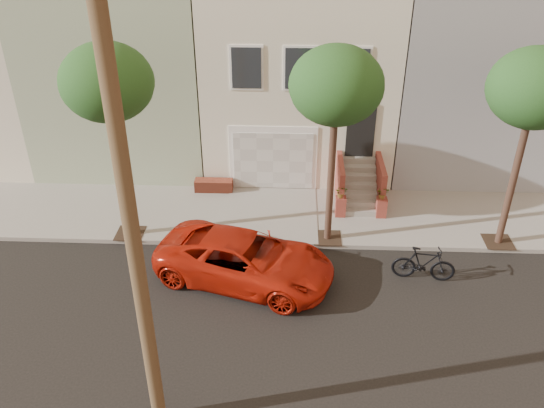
{
  "coord_description": "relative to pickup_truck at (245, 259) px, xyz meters",
  "views": [
    {
      "loc": [
        -0.17,
        -11.44,
        10.5
      ],
      "look_at": [
        -0.77,
        3.0,
        1.93
      ],
      "focal_mm": 37.34,
      "sensor_mm": 36.0,
      "label": 1
    }
  ],
  "objects": [
    {
      "name": "tree_right",
      "position": [
        8.0,
        2.07,
        4.53
      ],
      "size": [
        2.7,
        2.57,
        6.3
      ],
      "color": "#2D2116",
      "rests_on": "sidewalk"
    },
    {
      "name": "ground",
      "position": [
        1.5,
        -1.83,
        -0.72
      ],
      "size": [
        90.0,
        90.0,
        0.0
      ],
      "primitive_type": "plane",
      "color": "black",
      "rests_on": "ground"
    },
    {
      "name": "motorcycle",
      "position": [
        5.22,
        0.23,
        -0.17
      ],
      "size": [
        1.89,
        0.74,
        1.1
      ],
      "primitive_type": "imported",
      "rotation": [
        0.0,
        0.0,
        1.45
      ],
      "color": "black",
      "rests_on": "ground"
    },
    {
      "name": "tree_left",
      "position": [
        -4.0,
        2.07,
        4.53
      ],
      "size": [
        2.7,
        2.57,
        6.3
      ],
      "color": "#2D2116",
      "rests_on": "sidewalk"
    },
    {
      "name": "tree_mid",
      "position": [
        2.5,
        2.07,
        4.53
      ],
      "size": [
        2.7,
        2.57,
        6.3
      ],
      "color": "#2D2116",
      "rests_on": "sidewalk"
    },
    {
      "name": "sidewalk",
      "position": [
        1.5,
        3.52,
        -0.65
      ],
      "size": [
        40.0,
        3.7,
        0.15
      ],
      "primitive_type": "cube",
      "color": "gray",
      "rests_on": "ground"
    },
    {
      "name": "house_row",
      "position": [
        1.5,
        9.36,
        2.92
      ],
      "size": [
        33.1,
        11.7,
        7.0
      ],
      "color": "beige",
      "rests_on": "sidewalk"
    },
    {
      "name": "pickup_truck",
      "position": [
        0.0,
        0.0,
        0.0
      ],
      "size": [
        5.67,
        3.79,
        1.44
      ],
      "primitive_type": "imported",
      "rotation": [
        0.0,
        0.0,
        1.28
      ],
      "color": "#B51C0B",
      "rests_on": "ground"
    }
  ]
}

